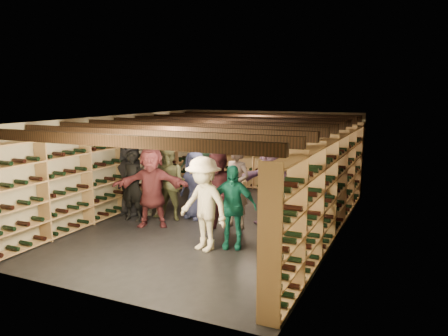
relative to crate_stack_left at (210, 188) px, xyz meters
name	(u,v)px	position (x,y,z in m)	size (l,w,h in m)	color
ground	(215,223)	(1.09, -1.95, -0.34)	(8.00, 8.00, 0.00)	black
walls	(214,172)	(1.09, -1.95, 0.86)	(5.52, 8.02, 2.40)	tan
ceiling	(214,118)	(1.09, -1.95, 2.06)	(5.50, 8.00, 0.01)	beige
ceiling_joists	(214,125)	(1.09, -1.95, 1.92)	(5.40, 7.12, 0.18)	black
wine_rack_left	(122,169)	(-1.48, -1.95, 0.74)	(0.32, 7.50, 2.15)	#A77D51
wine_rack_right	(329,187)	(3.66, -1.95, 0.74)	(0.32, 7.50, 2.15)	#A77D51
wine_rack_back	(269,155)	(1.09, 1.88, 0.73)	(4.70, 0.30, 2.15)	#A77D51
crate_stack_left	(210,188)	(0.00, 0.00, 0.00)	(0.58, 0.47, 0.68)	tan
crate_stack_right	(236,186)	(0.57, 0.55, 0.00)	(0.51, 0.34, 0.68)	tan
crate_loose	(279,204)	(2.02, -0.01, -0.25)	(0.50, 0.33, 0.17)	tan
person_0	(131,177)	(-1.09, -2.10, 0.59)	(0.91, 0.59, 1.86)	black
person_1	(133,185)	(-0.74, -2.53, 0.49)	(0.61, 0.40, 1.67)	black
person_2	(169,184)	(0.01, -2.15, 0.53)	(0.85, 0.66, 1.74)	#525635
person_3	(204,204)	(1.64, -3.58, 0.56)	(1.16, 0.67, 1.80)	beige
person_4	(232,207)	(2.07, -3.23, 0.47)	(0.95, 0.40, 1.62)	#187B6A
person_5	(152,187)	(-0.09, -2.72, 0.57)	(1.68, 0.54, 1.82)	maroon
person_6	(195,185)	(0.48, -1.76, 0.46)	(0.79, 0.51, 1.61)	#252A4F
person_7	(236,187)	(1.66, -2.05, 0.58)	(0.67, 0.44, 1.85)	gray
person_8	(219,193)	(1.50, -2.58, 0.54)	(0.86, 0.67, 1.76)	#411921
person_9	(153,179)	(-0.56, -1.96, 0.56)	(1.17, 0.67, 1.81)	#A3A094
person_10	(201,170)	(0.06, -0.65, 0.61)	(1.11, 0.46, 1.90)	#2D533F
person_11	(270,184)	(2.28, -1.56, 0.61)	(1.75, 0.56, 1.89)	#866091
person_12	(310,193)	(3.27, -1.94, 0.58)	(0.89, 0.58, 1.83)	#333439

